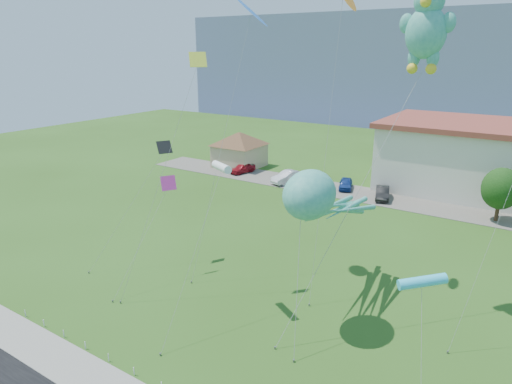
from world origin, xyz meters
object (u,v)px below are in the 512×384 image
octopus_kite (320,202)px  parked_car_blue (346,184)px  parked_car_black (382,193)px  parked_car_silver (288,177)px  parked_car_white (313,182)px  parked_car_red (242,168)px  pavilion (239,146)px  teddy_bear_kite (427,26)px

octopus_kite → parked_car_blue: bearing=108.7°
octopus_kite → parked_car_black: bearing=99.0°
parked_car_silver → parked_car_white: parked_car_silver is taller
parked_car_red → parked_car_white: size_ratio=0.82×
parked_car_red → octopus_kite: 35.61m
pavilion → parked_car_blue: 17.55m
parked_car_red → parked_car_white: parked_car_white is taller
parked_car_white → parked_car_black: parked_car_white is taller
parked_car_white → pavilion: bearing=156.5°
parked_car_red → parked_car_black: parked_car_black is taller
parked_car_red → parked_car_silver: parked_car_silver is taller
parked_car_red → parked_car_white: (11.20, -0.89, 0.03)m
parked_car_red → parked_car_silver: 7.61m
parked_car_blue → octopus_kite: size_ratio=0.33×
parked_car_red → teddy_bear_kite: size_ratio=0.19×
parked_car_red → octopus_kite: octopus_kite is taller
parked_car_black → teddy_bear_kite: teddy_bear_kite is taller
parked_car_red → parked_car_black: (19.76, -0.56, 0.02)m
pavilion → octopus_kite: octopus_kite is taller
parked_car_red → octopus_kite: size_ratio=0.34×
parked_car_silver → octopus_kite: bearing=-40.0°
pavilion → parked_car_blue: (17.27, -2.05, -2.32)m
parked_car_black → parked_car_blue: bearing=146.9°
pavilion → parked_car_white: 14.36m
parked_car_silver → parked_car_blue: 7.39m
parked_car_blue → parked_car_red: bearing=163.9°
octopus_kite → teddy_bear_kite: teddy_bear_kite is taller
octopus_kite → parked_car_silver: bearing=123.1°
parked_car_blue → teddy_bear_kite: size_ratio=0.19×
parked_car_silver → parked_car_blue: parked_car_silver is taller
parked_car_white → parked_car_red: bearing=167.2°
parked_car_blue → parked_car_black: bearing=-34.1°
parked_car_blue → teddy_bear_kite: 30.27m
parked_car_silver → teddy_bear_kite: teddy_bear_kite is taller
pavilion → teddy_bear_kite: (30.18, -23.57, 14.63)m
parked_car_red → parked_car_silver: bearing=7.6°
octopus_kite → teddy_bear_kite: bearing=51.1°
octopus_kite → parked_car_white: bearing=116.8°
parked_car_white → parked_car_blue: 3.95m
parked_car_black → teddy_bear_kite: 27.49m
pavilion → parked_car_red: (2.49, -2.83, -2.30)m
parked_car_silver → parked_car_red: bearing=-169.2°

